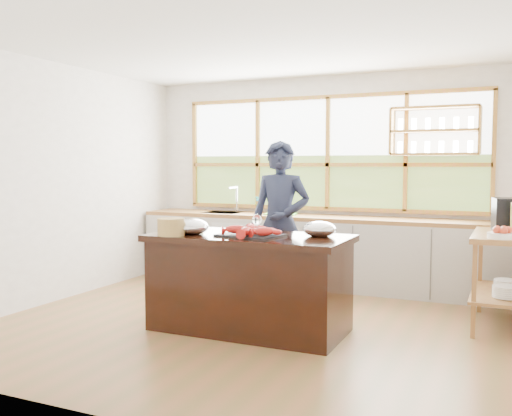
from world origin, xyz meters
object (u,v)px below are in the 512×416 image
Objects in this scene: espresso_machine at (509,215)px; wicker_basket at (171,227)px; island at (249,282)px; cook at (280,225)px.

wicker_basket is (-2.83, -1.66, -0.08)m from espresso_machine.
island is 5.69× the size of espresso_machine.
espresso_machine is at bearing 30.45° from wicker_basket.
island is at bearing -89.29° from cook.
island is at bearing 27.94° from wicker_basket.
espresso_machine reaches higher than island.
island is 2.63m from espresso_machine.
wicker_basket is (-0.58, -1.25, 0.08)m from cook.
island is 7.47× the size of wicker_basket.
espresso_machine is at bearing 31.15° from island.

